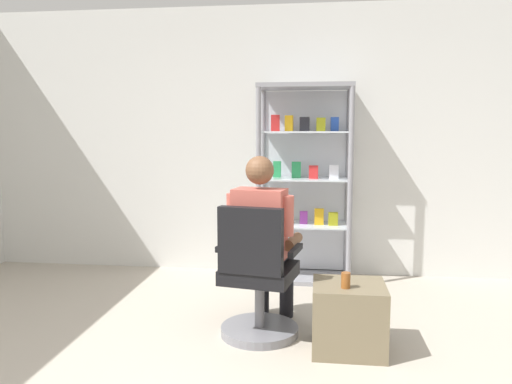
{
  "coord_description": "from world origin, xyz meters",
  "views": [
    {
      "loc": [
        0.53,
        -2.08,
        1.46
      ],
      "look_at": [
        0.06,
        1.62,
        1.0
      ],
      "focal_mm": 34.72,
      "sensor_mm": 36.0,
      "label": 1
    }
  ],
  "objects": [
    {
      "name": "seated_shopkeeper",
      "position": [
        0.15,
        1.43,
        0.71
      ],
      "size": [
        0.54,
        0.61,
        1.29
      ],
      "color": "black",
      "rests_on": "ground"
    },
    {
      "name": "office_chair",
      "position": [
        0.12,
        1.27,
        0.39
      ],
      "size": [
        0.6,
        0.57,
        0.96
      ],
      "color": "slate",
      "rests_on": "ground"
    },
    {
      "name": "storage_crate",
      "position": [
        0.75,
        1.14,
        0.23
      ],
      "size": [
        0.48,
        0.43,
        0.45
      ],
      "primitive_type": "cube",
      "color": "#72664C",
      "rests_on": "ground"
    },
    {
      "name": "back_wall",
      "position": [
        0.0,
        3.0,
        1.35
      ],
      "size": [
        6.0,
        0.1,
        2.7
      ],
      "primitive_type": "cube",
      "color": "silver",
      "rests_on": "ground"
    },
    {
      "name": "display_cabinet_main",
      "position": [
        0.4,
        2.76,
        0.97
      ],
      "size": [
        0.9,
        0.45,
        1.9
      ],
      "color": "gray",
      "rests_on": "ground"
    },
    {
      "name": "tea_glass",
      "position": [
        0.72,
        1.06,
        0.5
      ],
      "size": [
        0.06,
        0.06,
        0.1
      ],
      "primitive_type": "cylinder",
      "color": "brown",
      "rests_on": "storage_crate"
    }
  ]
}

